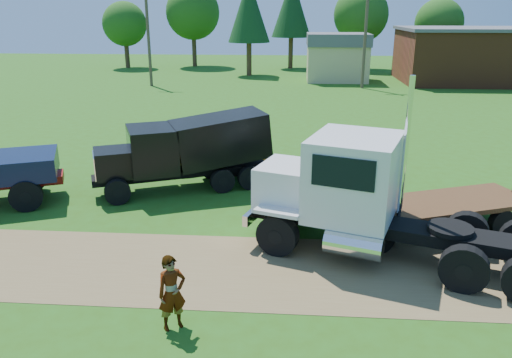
# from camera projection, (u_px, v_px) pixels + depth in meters

# --- Properties ---
(ground) EXTENTS (140.00, 140.00, 0.00)m
(ground) POSITION_uv_depth(u_px,v_px,m) (305.00, 272.00, 13.95)
(ground) COLOR #285312
(ground) RESTS_ON ground
(dirt_track) EXTENTS (120.00, 4.20, 0.01)m
(dirt_track) POSITION_uv_depth(u_px,v_px,m) (305.00, 272.00, 13.95)
(dirt_track) COLOR brown
(dirt_track) RESTS_ON ground
(white_semi_tractor) EXTENTS (8.83, 5.35, 5.25)m
(white_semi_tractor) POSITION_uv_depth(u_px,v_px,m) (355.00, 195.00, 14.67)
(white_semi_tractor) COLOR black
(white_semi_tractor) RESTS_ON ground
(black_dump_truck) EXTENTS (7.08, 4.56, 3.06)m
(black_dump_truck) POSITION_uv_depth(u_px,v_px,m) (189.00, 148.00, 19.98)
(black_dump_truck) COLOR black
(black_dump_truck) RESTS_ON ground
(orange_pickup) EXTENTS (5.43, 3.80, 1.38)m
(orange_pickup) POSITION_uv_depth(u_px,v_px,m) (217.00, 151.00, 23.26)
(orange_pickup) COLOR #DB580A
(orange_pickup) RESTS_ON ground
(flatbed_trailer) EXTENTS (7.32, 4.45, 1.80)m
(flatbed_trailer) POSITION_uv_depth(u_px,v_px,m) (427.00, 209.00, 16.27)
(flatbed_trailer) COLOR #3E1D13
(flatbed_trailer) RESTS_ON ground
(spectator_a) EXTENTS (0.79, 0.73, 1.81)m
(spectator_a) POSITION_uv_depth(u_px,v_px,m) (172.00, 293.00, 11.23)
(spectator_a) COLOR #999999
(spectator_a) RESTS_ON ground
(spectator_b) EXTENTS (1.17, 1.11, 1.90)m
(spectator_b) POSITION_uv_depth(u_px,v_px,m) (384.00, 155.00, 21.66)
(spectator_b) COLOR #999999
(spectator_b) RESTS_ON ground
(brick_building) EXTENTS (15.40, 10.40, 5.30)m
(brick_building) POSITION_uv_depth(u_px,v_px,m) (479.00, 55.00, 49.62)
(brick_building) COLOR brown
(brick_building) RESTS_ON ground
(tan_shed) EXTENTS (6.20, 5.40, 4.70)m
(tan_shed) POSITION_uv_depth(u_px,v_px,m) (337.00, 57.00, 50.65)
(tan_shed) COLOR tan
(tan_shed) RESTS_ON ground
(utility_poles) EXTENTS (42.20, 0.28, 9.00)m
(utility_poles) POSITION_uv_depth(u_px,v_px,m) (365.00, 36.00, 45.06)
(utility_poles) COLOR #483829
(utility_poles) RESTS_ON ground
(tree_row) EXTENTS (54.95, 14.66, 10.85)m
(tree_row) POSITION_uv_depth(u_px,v_px,m) (308.00, 16.00, 59.28)
(tree_row) COLOR #362816
(tree_row) RESTS_ON ground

